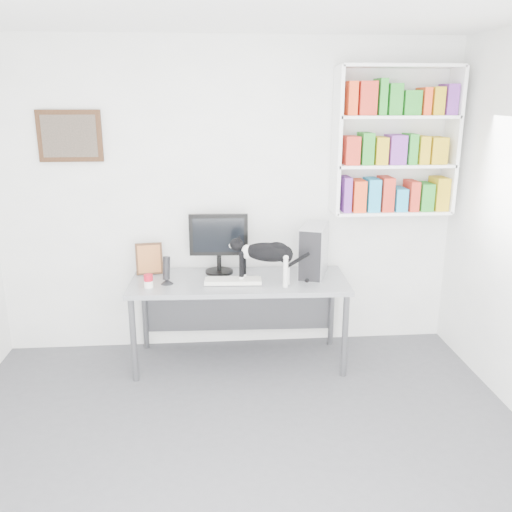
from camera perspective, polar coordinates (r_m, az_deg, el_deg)
The scene contains 11 objects.
room at distance 2.81m, azimuth -1.48°, elevation -1.25°, with size 4.01×4.01×2.70m.
bookshelf at distance 4.80m, azimuth 14.44°, elevation 11.62°, with size 1.03×0.28×1.24m, color white.
wall_art at distance 4.80m, azimuth -19.01°, elevation 11.86°, with size 0.52×0.04×0.42m, color #422815.
desk at distance 4.64m, azimuth -1.76°, elevation -6.86°, with size 1.79×0.70×0.75m, color gray.
monitor at distance 4.62m, azimuth -3.94°, elevation 1.35°, with size 0.50×0.24×0.53m, color black.
keyboard at distance 4.43m, azimuth -2.43°, elevation -2.62°, with size 0.46×0.18×0.04m, color silver.
pc_tower at distance 4.61m, azimuth 6.11°, elevation 0.61°, with size 0.19×0.43×0.43m, color #B6B7BB.
speaker at distance 4.43m, azimuth -9.40°, elevation -1.45°, with size 0.10×0.10×0.24m, color black.
leaning_print at distance 4.70m, azimuth -11.19°, elevation -0.22°, with size 0.23×0.09×0.28m, color #422815.
soup_can at distance 4.39m, azimuth -11.25°, elevation -2.60°, with size 0.07×0.07×0.11m, color red.
cat at distance 4.35m, azimuth 1.08°, elevation -0.70°, with size 0.59×0.16×0.36m, color black, non-canonical shape.
Camera 1 is at (-0.15, -2.68, 2.19)m, focal length 38.00 mm.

